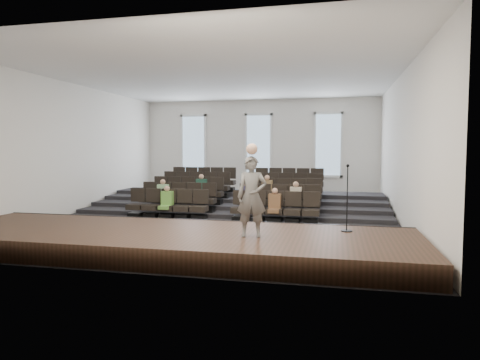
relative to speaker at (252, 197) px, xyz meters
name	(u,v)px	position (x,y,z in m)	size (l,w,h in m)	color
ground	(224,218)	(-2.07, 5.28, -1.41)	(14.00, 14.00, 0.00)	black
ceiling	(223,77)	(-2.07, 5.28, 3.60)	(12.00, 14.00, 0.02)	white
wall_back	(259,149)	(-2.07, 12.30, 1.09)	(12.00, 0.04, 5.00)	white
wall_front	(130,148)	(-2.07, -1.74, 1.09)	(12.00, 0.04, 5.00)	white
wall_left	(73,149)	(-8.09, 5.28, 1.09)	(0.04, 14.00, 5.00)	white
wall_right	(403,149)	(3.95, 5.28, 1.09)	(0.04, 14.00, 5.00)	white
stage	(169,241)	(-2.07, 0.18, -1.16)	(11.80, 3.60, 0.50)	#3D261A
stage_lip	(193,228)	(-2.07, 1.95, -1.16)	(11.80, 0.06, 0.52)	black
risers	(243,202)	(-2.07, 8.45, -1.22)	(11.80, 4.80, 0.60)	black
seating_rows	(234,195)	(-2.07, 6.82, -0.73)	(6.80, 4.70, 1.67)	black
windows	(258,145)	(-2.07, 12.23, 1.29)	(8.44, 0.10, 3.24)	white
audience	(230,194)	(-1.96, 5.73, -0.58)	(5.45, 2.64, 1.10)	#69AA44
speaker	(252,197)	(0.00, 0.00, 0.00)	(0.67, 0.44, 1.82)	#615F5C
mic_stand	(347,211)	(2.12, 1.11, -0.43)	(0.27, 0.27, 1.62)	black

